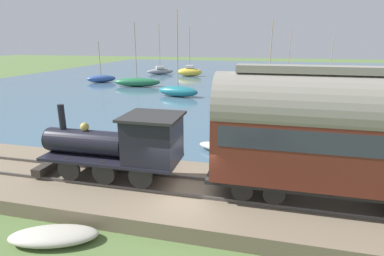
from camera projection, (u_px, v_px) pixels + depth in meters
ground_plane at (185, 207)px, 11.50m from camera, size 200.00×200.00×0.00m
harbor_water at (248, 77)px, 51.96m from camera, size 80.00×80.00×0.01m
rail_embankment at (189, 194)px, 11.88m from camera, size 5.16×56.00×0.71m
steam_locomotive at (124, 143)px, 11.92m from camera, size 2.05×6.18×2.95m
passenger_coach at (339, 131)px, 9.88m from camera, size 2.32×8.67×4.68m
sailboat_gray at (160, 71)px, 55.42m from camera, size 3.77×4.98×8.91m
sailboat_black at (329, 76)px, 47.62m from camera, size 2.54×3.77×6.69m
sailboat_teal at (178, 91)px, 33.67m from camera, size 2.37×5.00×9.21m
sailboat_white at (287, 75)px, 48.29m from camera, size 2.43×5.33×7.47m
sailboat_blue at (101, 79)px, 44.93m from camera, size 3.63×4.41×5.89m
sailboat_yellow at (190, 72)px, 52.46m from camera, size 1.99×4.45×8.25m
sailboat_navy at (268, 85)px, 38.28m from camera, size 2.29×4.38×8.50m
sailboat_green at (137, 82)px, 40.93m from camera, size 2.78×6.57×8.35m
rowboat_off_pier at (223, 148)px, 17.05m from camera, size 1.84×3.15×0.49m
rowboat_near_shore at (144, 132)px, 19.99m from camera, size 2.53×2.81×0.54m
rowboat_far_out at (343, 153)px, 16.57m from camera, size 1.85×2.20×0.35m
beached_dinghy at (54, 236)px, 9.47m from camera, size 1.88×3.00×0.44m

